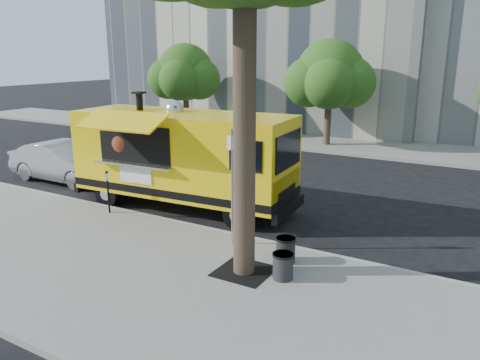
{
  "coord_description": "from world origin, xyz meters",
  "views": [
    {
      "loc": [
        7.33,
        -11.23,
        4.94
      ],
      "look_at": [
        0.89,
        0.0,
        1.4
      ],
      "focal_mm": 35.0,
      "sensor_mm": 36.0,
      "label": 1
    }
  ],
  "objects_px": {
    "far_tree_b": "(330,75)",
    "sedan": "(64,162)",
    "far_tree_a": "(185,72)",
    "parking_meter": "(108,187)",
    "sign_post": "(232,180)",
    "trash_bin_right": "(283,265)",
    "food_truck": "(182,156)",
    "trash_bin_left": "(286,249)"
  },
  "relations": [
    {
      "from": "sign_post",
      "to": "trash_bin_right",
      "type": "distance_m",
      "value": 2.64
    },
    {
      "from": "far_tree_b",
      "to": "food_truck",
      "type": "height_order",
      "value": "far_tree_b"
    },
    {
      "from": "food_truck",
      "to": "far_tree_b",
      "type": "bearing_deg",
      "value": 83.47
    },
    {
      "from": "far_tree_a",
      "to": "parking_meter",
      "type": "bearing_deg",
      "value": -62.85
    },
    {
      "from": "far_tree_b",
      "to": "parking_meter",
      "type": "distance_m",
      "value": 14.48
    },
    {
      "from": "sedan",
      "to": "trash_bin_left",
      "type": "height_order",
      "value": "sedan"
    },
    {
      "from": "trash_bin_right",
      "to": "far_tree_a",
      "type": "bearing_deg",
      "value": 132.05
    },
    {
      "from": "sign_post",
      "to": "parking_meter",
      "type": "bearing_deg",
      "value": 177.48
    },
    {
      "from": "far_tree_a",
      "to": "parking_meter",
      "type": "xyz_separation_m",
      "value": [
        7.0,
        -13.65,
        -2.79
      ]
    },
    {
      "from": "sign_post",
      "to": "trash_bin_right",
      "type": "xyz_separation_m",
      "value": [
        1.95,
        -1.12,
        -1.39
      ]
    },
    {
      "from": "parking_meter",
      "to": "trash_bin_left",
      "type": "xyz_separation_m",
      "value": [
        6.18,
        -0.48,
        -0.51
      ]
    },
    {
      "from": "trash_bin_right",
      "to": "far_tree_b",
      "type": "bearing_deg",
      "value": 106.32
    },
    {
      "from": "far_tree_a",
      "to": "food_truck",
      "type": "height_order",
      "value": "far_tree_a"
    },
    {
      "from": "far_tree_a",
      "to": "trash_bin_left",
      "type": "height_order",
      "value": "far_tree_a"
    },
    {
      "from": "parking_meter",
      "to": "sedan",
      "type": "bearing_deg",
      "value": 154.29
    },
    {
      "from": "sign_post",
      "to": "sedan",
      "type": "distance_m",
      "value": 9.53
    },
    {
      "from": "food_truck",
      "to": "trash_bin_left",
      "type": "relative_size",
      "value": 12.76
    },
    {
      "from": "sign_post",
      "to": "trash_bin_left",
      "type": "xyz_separation_m",
      "value": [
        1.63,
        -0.28,
        -1.38
      ]
    },
    {
      "from": "far_tree_b",
      "to": "trash_bin_left",
      "type": "distance_m",
      "value": 15.49
    },
    {
      "from": "far_tree_a",
      "to": "parking_meter",
      "type": "height_order",
      "value": "far_tree_a"
    },
    {
      "from": "trash_bin_left",
      "to": "sign_post",
      "type": "bearing_deg",
      "value": 170.14
    },
    {
      "from": "far_tree_b",
      "to": "sedan",
      "type": "distance_m",
      "value": 13.89
    },
    {
      "from": "far_tree_b",
      "to": "trash_bin_right",
      "type": "distance_m",
      "value": 16.36
    },
    {
      "from": "far_tree_b",
      "to": "parking_meter",
      "type": "xyz_separation_m",
      "value": [
        -2.0,
        -14.05,
        -2.85
      ]
    },
    {
      "from": "parking_meter",
      "to": "sign_post",
      "type": "bearing_deg",
      "value": -2.52
    },
    {
      "from": "sedan",
      "to": "trash_bin_left",
      "type": "distance_m",
      "value": 11.12
    },
    {
      "from": "sign_post",
      "to": "far_tree_a",
      "type": "bearing_deg",
      "value": 129.83
    },
    {
      "from": "trash_bin_left",
      "to": "food_truck",
      "type": "bearing_deg",
      "value": 153.28
    },
    {
      "from": "sedan",
      "to": "trash_bin_left",
      "type": "bearing_deg",
      "value": -104.32
    },
    {
      "from": "sedan",
      "to": "trash_bin_right",
      "type": "xyz_separation_m",
      "value": [
        11.1,
        -3.53,
        -0.31
      ]
    },
    {
      "from": "sedan",
      "to": "far_tree_a",
      "type": "bearing_deg",
      "value": 11.57
    },
    {
      "from": "trash_bin_left",
      "to": "trash_bin_right",
      "type": "relative_size",
      "value": 1.02
    },
    {
      "from": "far_tree_a",
      "to": "far_tree_b",
      "type": "relative_size",
      "value": 0.97
    },
    {
      "from": "sign_post",
      "to": "trash_bin_left",
      "type": "bearing_deg",
      "value": -9.86
    },
    {
      "from": "parking_meter",
      "to": "food_truck",
      "type": "xyz_separation_m",
      "value": [
        1.42,
        1.92,
        0.75
      ]
    },
    {
      "from": "parking_meter",
      "to": "sedan",
      "type": "relative_size",
      "value": 0.28
    },
    {
      "from": "far_tree_a",
      "to": "sign_post",
      "type": "bearing_deg",
      "value": -50.17
    },
    {
      "from": "sign_post",
      "to": "sedan",
      "type": "height_order",
      "value": "sign_post"
    },
    {
      "from": "food_truck",
      "to": "far_tree_a",
      "type": "bearing_deg",
      "value": 121.88
    },
    {
      "from": "sedan",
      "to": "trash_bin_left",
      "type": "xyz_separation_m",
      "value": [
        10.79,
        -2.7,
        -0.31
      ]
    },
    {
      "from": "parking_meter",
      "to": "sedan",
      "type": "xyz_separation_m",
      "value": [
        -4.6,
        2.22,
        -0.2
      ]
    },
    {
      "from": "sign_post",
      "to": "trash_bin_right",
      "type": "bearing_deg",
      "value": -29.8
    }
  ]
}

